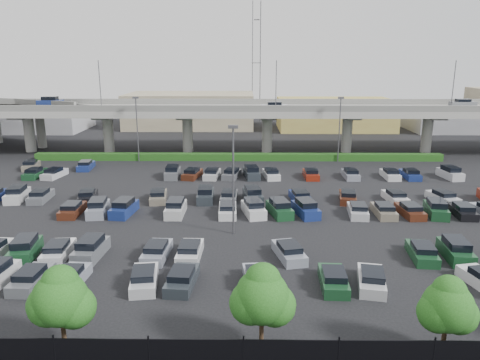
% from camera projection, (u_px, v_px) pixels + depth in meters
% --- Properties ---
extents(ground, '(280.00, 280.00, 0.00)m').
position_uv_depth(ground, '(235.00, 207.00, 52.00)').
color(ground, black).
extents(overpass, '(150.00, 13.00, 15.80)m').
position_uv_depth(overpass, '(237.00, 112.00, 81.23)').
color(overpass, gray).
rests_on(overpass, ground).
extents(hedge, '(66.00, 1.60, 1.10)m').
position_uv_depth(hedge, '(238.00, 157.00, 76.05)').
color(hedge, '#1A4313').
rests_on(hedge, ground).
extents(fence, '(70.00, 0.10, 2.00)m').
position_uv_depth(fence, '(224.00, 354.00, 24.67)').
color(fence, black).
rests_on(fence, ground).
extents(tree_row, '(65.07, 3.66, 5.94)m').
position_uv_depth(tree_row, '(238.00, 296.00, 25.43)').
color(tree_row, '#332316').
rests_on(tree_row, ground).
extents(parked_cars, '(63.10, 41.68, 1.67)m').
position_uv_depth(parked_cars, '(232.00, 214.00, 47.99)').
color(parked_cars, white).
rests_on(parked_cars, ground).
extents(light_poles, '(66.90, 48.38, 10.30)m').
position_uv_depth(light_poles, '(199.00, 149.00, 52.40)').
color(light_poles, '#4D4D52').
rests_on(light_poles, ground).
extents(distant_buildings, '(138.00, 24.00, 9.00)m').
position_uv_depth(distant_buildings, '(292.00, 112.00, 110.76)').
color(distant_buildings, gray).
rests_on(distant_buildings, ground).
extents(comm_tower, '(2.40, 2.40, 30.00)m').
position_uv_depth(comm_tower, '(256.00, 60.00, 119.65)').
color(comm_tower, '#4D4D52').
rests_on(comm_tower, ground).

